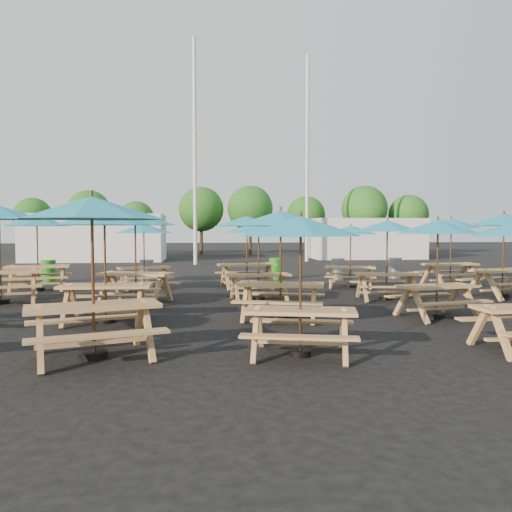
{
  "coord_description": "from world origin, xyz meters",
  "views": [
    {
      "loc": [
        -1.48,
        -12.96,
        1.86
      ],
      "look_at": [
        0.0,
        1.5,
        1.1
      ],
      "focal_mm": 35.0,
      "sensor_mm": 36.0,
      "label": 1
    }
  ],
  "objects": [
    {
      "name": "ground",
      "position": [
        0.0,
        0.0,
        0.0
      ],
      "size": [
        120.0,
        120.0,
        0.0
      ],
      "primitive_type": "plane",
      "color": "black",
      "rests_on": "ground"
    },
    {
      "name": "picnic_unit_3",
      "position": [
        -6.55,
        2.75,
        2.01
      ],
      "size": [
        2.39,
        2.39,
        2.33
      ],
      "rotation": [
        0.0,
        0.0,
        0.18
      ],
      "color": "#B27F4F",
      "rests_on": "ground"
    },
    {
      "name": "picnic_unit_4",
      "position": [
        -3.09,
        -5.61,
        2.04
      ],
      "size": [
        2.63,
        2.63,
        2.36
      ],
      "rotation": [
        0.0,
        0.0,
        0.32
      ],
      "color": "#B27F4F",
      "rests_on": "ground"
    },
    {
      "name": "picnic_unit_5",
      "position": [
        -3.47,
        -2.76,
        1.98
      ],
      "size": [
        2.03,
        2.03,
        2.3
      ],
      "rotation": [
        0.0,
        0.0,
        -0.0
      ],
      "color": "#B27F4F",
      "rests_on": "ground"
    },
    {
      "name": "picnic_unit_6",
      "position": [
        -3.23,
        -0.12,
        2.01
      ],
      "size": [
        2.57,
        2.57,
        2.33
      ],
      "rotation": [
        0.0,
        0.0,
        -0.3
      ],
      "color": "#B27F4F",
      "rests_on": "ground"
    },
    {
      "name": "picnic_unit_7",
      "position": [
        -3.39,
        2.97,
        1.79
      ],
      "size": [
        2.3,
        2.3,
        2.07
      ],
      "rotation": [
        0.0,
        0.0,
        0.31
      ],
      "color": "#B27F4F",
      "rests_on": "ground"
    },
    {
      "name": "picnic_unit_8",
      "position": [
        -0.09,
        -5.78,
        1.8
      ],
      "size": [
        2.19,
        2.19,
        2.08
      ],
      "rotation": [
        0.0,
        0.0,
        -0.22
      ],
      "color": "#B27F4F",
      "rests_on": "ground"
    },
    {
      "name": "picnic_unit_9",
      "position": [
        0.07,
        -2.78,
        1.97
      ],
      "size": [
        2.46,
        2.46,
        2.28
      ],
      "rotation": [
        0.0,
        0.0,
        -0.26
      ],
      "color": "#B27F4F",
      "rests_on": "ground"
    },
    {
      "name": "picnic_unit_10",
      "position": [
        -0.07,
        0.08,
        1.81
      ],
      "size": [
        2.02,
        2.02,
        2.1
      ],
      "rotation": [
        0.0,
        0.0,
        0.1
      ],
      "color": "#B27F4F",
      "rests_on": "ground"
    },
    {
      "name": "picnic_unit_11",
      "position": [
        -0.15,
        2.9,
        2.01
      ],
      "size": [
        2.33,
        2.33,
        2.33
      ],
      "rotation": [
        0.0,
        0.0,
        0.15
      ],
      "color": "#B27F4F",
      "rests_on": "ground"
    },
    {
      "name": "picnic_unit_13",
      "position": [
        3.38,
        -2.94,
        1.81
      ],
      "size": [
        2.21,
        2.21,
        2.09
      ],
      "rotation": [
        0.0,
        0.0,
        0.22
      ],
      "color": "#B27F4F",
      "rests_on": "ground"
    },
    {
      "name": "picnic_unit_14",
      "position": [
        3.32,
        -0.18,
        1.84
      ],
      "size": [
        2.05,
        2.05,
        2.14
      ],
      "rotation": [
        0.0,
        0.0,
        -0.09
      ],
      "color": "#B27F4F",
      "rests_on": "ground"
    },
    {
      "name": "picnic_unit_15",
      "position": [
        3.18,
        2.69,
        1.75
      ],
      "size": [
        2.22,
        2.22,
        2.03
      ],
      "rotation": [
        0.0,
        0.0,
        -0.29
      ],
      "color": "#B27F4F",
      "rests_on": "ground"
    },
    {
      "name": "picnic_unit_18",
      "position": [
        6.69,
        -0.02,
        2.0
      ],
      "size": [
        2.56,
        2.56,
        2.32
      ],
      "rotation": [
        0.0,
        0.0,
        0.3
      ],
      "color": "#B27F4F",
      "rests_on": "ground"
    },
    {
      "name": "picnic_unit_19",
      "position": [
        6.58,
        2.7,
        1.95
      ],
      "size": [
        2.33,
        2.33,
        2.26
      ],
      "rotation": [
        0.0,
        0.0,
        0.18
      ],
      "color": "#B27F4F",
      "rests_on": "ground"
    },
    {
      "name": "waste_bin_0",
      "position": [
        -6.98,
        5.2,
        0.4
      ],
      "size": [
        0.5,
        0.5,
        0.8
      ],
      "primitive_type": "cylinder",
      "color": "#1C8618",
      "rests_on": "ground"
    },
    {
      "name": "waste_bin_1",
      "position": [
        -3.57,
        5.17,
        0.4
      ],
      "size": [
        0.5,
        0.5,
        0.8
      ],
      "primitive_type": "cylinder",
      "color": "gray",
      "rests_on": "ground"
    },
    {
      "name": "waste_bin_2",
      "position": [
        1.15,
        5.5,
        0.4
      ],
      "size": [
        0.5,
        0.5,
        0.8
      ],
      "primitive_type": "cylinder",
      "color": "#1C8618",
      "rests_on": "ground"
    },
    {
      "name": "waste_bin_3",
      "position": [
        3.47,
        5.23,
        0.4
      ],
      "size": [
        0.5,
        0.5,
        0.8
      ],
      "primitive_type": "cylinder",
      "color": "gray",
      "rests_on": "ground"
    },
    {
      "name": "waste_bin_4",
      "position": [
        5.78,
        5.48,
        0.4
      ],
      "size": [
        0.5,
        0.5,
        0.8
      ],
      "primitive_type": "cylinder",
      "color": "gray",
      "rests_on": "ground"
    },
    {
      "name": "mast_0",
      "position": [
        -2.0,
        14.0,
        6.0
      ],
      "size": [
        0.2,
        0.2,
        12.0
      ],
      "primitive_type": "cylinder",
      "color": "silver",
      "rests_on": "ground"
    },
    {
      "name": "mast_1",
      "position": [
        4.5,
        16.0,
        6.0
      ],
      "size": [
        0.2,
        0.2,
        12.0
      ],
      "primitive_type": "cylinder",
      "color": "silver",
      "rests_on": "ground"
    },
    {
      "name": "event_tent_0",
      "position": [
        -8.0,
        18.0,
        1.4
      ],
      "size": [
        8.0,
        4.0,
        2.8
      ],
      "primitive_type": "cube",
      "color": "silver",
      "rests_on": "ground"
    },
    {
      "name": "event_tent_1",
      "position": [
        9.0,
        19.0,
        1.3
      ],
      "size": [
        7.0,
        4.0,
        2.6
      ],
      "primitive_type": "cube",
      "color": "silver",
      "rests_on": "ground"
    },
    {
      "name": "tree_0",
      "position": [
        -14.07,
        25.25,
        2.83
      ],
      "size": [
        2.8,
        2.8,
        4.24
      ],
      "color": "#382314",
      "rests_on": "ground"
    },
    {
      "name": "tree_1",
      "position": [
        -9.74,
        23.9,
        3.15
      ],
      "size": [
        3.11,
        3.11,
        4.72
      ],
      "color": "#382314",
      "rests_on": "ground"
    },
    {
      "name": "tree_2",
      "position": [
        -6.39,
        23.65,
        2.62
      ],
      "size": [
        2.59,
        2.59,
        3.93
      ],
      "color": "#382314",
      "rests_on": "ground"
    },
    {
      "name": "tree_3",
      "position": [
        -1.75,
        24.72,
        3.41
      ],
      "size": [
        3.36,
        3.36,
        5.09
      ],
      "color": "#382314",
      "rests_on": "ground"
    },
    {
      "name": "tree_4",
      "position": [
        1.9,
        24.26,
        3.46
      ],
      "size": [
        3.41,
        3.41,
        5.17
      ],
      "color": "#382314",
      "rests_on": "ground"
    },
    {
      "name": "tree_5",
      "position": [
        6.22,
        24.67,
        2.97
      ],
      "size": [
        2.94,
        2.94,
        4.45
      ],
      "color": "#382314",
      "rests_on": "ground"
    },
    {
      "name": "tree_6",
      "position": [
        10.23,
        22.9,
        3.43
      ],
      "size": [
        3.38,
        3.38,
        5.13
      ],
      "color": "#382314",
      "rests_on": "ground"
    },
    {
      "name": "tree_7",
      "position": [
        13.63,
        22.92,
        2.99
      ],
      "size": [
        2.95,
        2.95,
        4.48
      ],
      "color": "#382314",
      "rests_on": "ground"
    }
  ]
}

